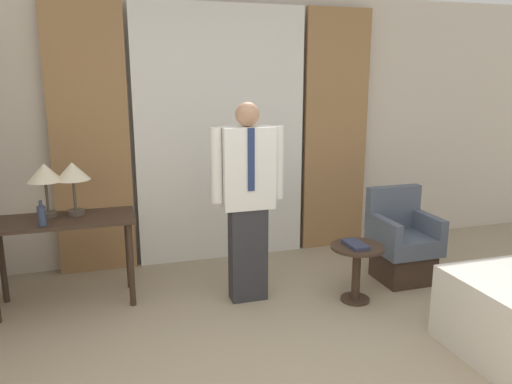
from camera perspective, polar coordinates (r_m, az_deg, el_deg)
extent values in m
cube|color=beige|center=(5.23, -4.28, 7.17)|extent=(10.00, 0.06, 2.70)
cube|color=white|center=(5.11, -3.94, 6.36)|extent=(1.74, 0.06, 2.58)
cube|color=#997047|center=(4.98, -18.40, 5.53)|extent=(0.72, 0.06, 2.58)
cube|color=#997047|center=(5.54, 9.06, 6.76)|extent=(0.72, 0.06, 2.58)
cube|color=#38281E|center=(4.39, -21.29, -3.03)|extent=(1.16, 0.51, 0.03)
cylinder|color=#38281E|center=(4.31, -14.10, -8.08)|extent=(0.05, 0.05, 0.72)
cylinder|color=#38281E|center=(4.76, -27.02, -7.14)|extent=(0.05, 0.05, 0.72)
cylinder|color=#38281E|center=(4.68, -14.38, -6.39)|extent=(0.05, 0.05, 0.72)
cylinder|color=#4C4238|center=(4.49, -22.61, -2.36)|extent=(0.14, 0.14, 0.04)
cylinder|color=#4C4238|center=(4.45, -22.78, -0.51)|extent=(0.02, 0.02, 0.26)
cone|color=beige|center=(4.41, -23.02, 2.06)|extent=(0.28, 0.28, 0.15)
cylinder|color=#4C4238|center=(4.47, -19.89, -2.18)|extent=(0.14, 0.14, 0.04)
cylinder|color=#4C4238|center=(4.43, -20.04, -0.32)|extent=(0.02, 0.02, 0.26)
cone|color=beige|center=(4.39, -20.25, 2.26)|extent=(0.28, 0.28, 0.15)
cylinder|color=#2D3851|center=(4.21, -23.28, -2.56)|extent=(0.07, 0.07, 0.16)
cylinder|color=#2D3851|center=(4.19, -23.41, -1.21)|extent=(0.03, 0.03, 0.04)
cube|color=#2D2D33|center=(4.30, -0.92, -7.10)|extent=(0.31, 0.17, 0.82)
cube|color=white|center=(4.10, -0.96, 2.75)|extent=(0.43, 0.19, 0.68)
cube|color=navy|center=(3.98, -0.55, 3.69)|extent=(0.06, 0.01, 0.51)
cylinder|color=white|center=(4.03, -4.57, 3.02)|extent=(0.09, 0.09, 0.61)
cylinder|color=white|center=(4.17, 2.52, 3.40)|extent=(0.09, 0.09, 0.61)
sphere|color=tan|center=(4.04, -0.99, 8.87)|extent=(0.20, 0.20, 0.20)
cube|color=#38281E|center=(4.96, 16.41, -8.06)|extent=(0.46, 0.45, 0.29)
cube|color=#4C5666|center=(4.88, 16.58, -5.61)|extent=(0.54, 0.53, 0.16)
cube|color=#4C5666|center=(4.98, 15.40, -1.70)|extent=(0.54, 0.10, 0.42)
cube|color=#4C5666|center=(4.71, 14.36, -3.99)|extent=(0.08, 0.53, 0.18)
cube|color=#4C5666|center=(4.96, 18.95, -3.42)|extent=(0.08, 0.53, 0.18)
cylinder|color=#38281E|center=(4.49, 11.24, -11.91)|extent=(0.25, 0.25, 0.02)
cylinder|color=#38281E|center=(4.40, 11.38, -9.25)|extent=(0.07, 0.07, 0.47)
cylinder|color=#38281E|center=(4.31, 11.53, -6.19)|extent=(0.45, 0.45, 0.03)
cube|color=#2D334C|center=(4.29, 11.30, -5.91)|extent=(0.14, 0.26, 0.03)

